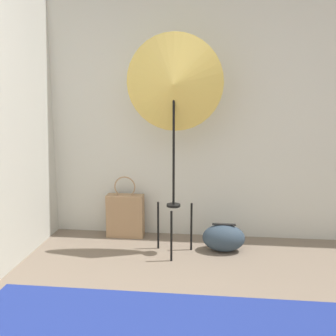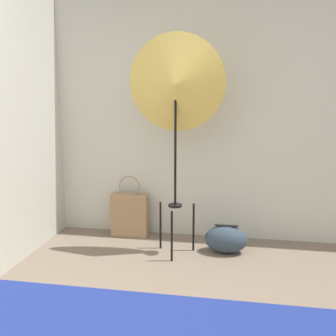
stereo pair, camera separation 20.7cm
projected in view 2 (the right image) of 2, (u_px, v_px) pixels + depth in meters
wall_back at (184, 110)px, 3.95m from camera, size 8.00×0.05×2.60m
photo_umbrella at (176, 85)px, 3.38m from camera, size 0.86×0.32×1.99m
tote_bag at (130, 214)px, 4.09m from camera, size 0.38×0.14×0.64m
duffel_bag at (226, 239)px, 3.66m from camera, size 0.40×0.26×0.27m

